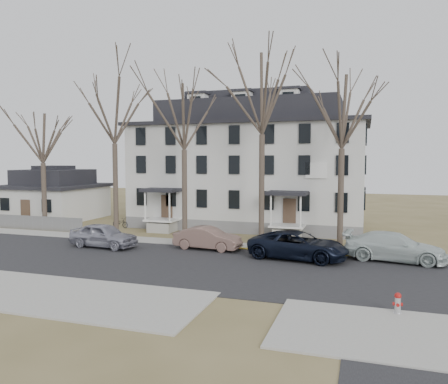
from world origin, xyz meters
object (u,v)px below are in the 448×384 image
(car_silver, at_px, (104,236))
(car_tan, at_px, (208,239))
(tree_mid_right, at_px, (343,106))
(car_navy, at_px, (298,246))
(tree_mid_left, at_px, (184,112))
(fire_hydrant, at_px, (398,304))
(tree_far_left, at_px, (114,105))
(tree_center, at_px, (262,88))
(car_white, at_px, (394,247))
(boarding_house, at_px, (250,167))
(tree_bungalow, at_px, (42,135))
(small_house, at_px, (55,197))
(bicycle_left, at_px, (120,223))

(car_silver, bearing_deg, car_tan, -72.77)
(tree_mid_right, relative_size, car_navy, 2.14)
(tree_mid_left, height_order, fire_hydrant, tree_mid_left)
(tree_far_left, bearing_deg, fire_hydrant, -31.89)
(tree_center, bearing_deg, car_tan, -129.84)
(car_white, bearing_deg, fire_hydrant, -175.27)
(car_tan, bearing_deg, car_navy, -94.53)
(boarding_house, relative_size, tree_bungalow, 1.93)
(car_tan, bearing_deg, tree_bungalow, 82.10)
(tree_far_left, bearing_deg, car_tan, -20.71)
(tree_bungalow, bearing_deg, boarding_house, 27.01)
(boarding_house, relative_size, tree_center, 1.41)
(small_house, bearing_deg, tree_bungalow, -57.16)
(tree_mid_left, xyz_separation_m, tree_mid_right, (11.50, 0.00, 0.00))
(tree_far_left, bearing_deg, car_silver, -67.12)
(car_white, bearing_deg, boarding_house, 53.50)
(car_tan, relative_size, car_white, 0.79)
(fire_hydrant, bearing_deg, tree_bungalow, 155.15)
(tree_mid_right, distance_m, car_white, 9.88)
(fire_hydrant, bearing_deg, tree_far_left, 148.11)
(car_white, bearing_deg, tree_bungalow, 90.80)
(tree_bungalow, height_order, fire_hydrant, tree_bungalow)
(car_white, bearing_deg, car_silver, 102.92)
(car_tan, height_order, bicycle_left, car_tan)
(car_white, bearing_deg, car_navy, 110.08)
(tree_mid_left, relative_size, car_silver, 2.65)
(tree_mid_left, relative_size, bicycle_left, 7.41)
(tree_far_left, xyz_separation_m, tree_mid_right, (17.50, 0.00, -0.74))
(tree_mid_left, bearing_deg, tree_center, 0.00)
(tree_far_left, distance_m, car_white, 23.08)
(tree_mid_right, relative_size, tree_bungalow, 1.18)
(small_house, relative_size, tree_center, 0.59)
(car_navy, xyz_separation_m, car_white, (5.50, 1.25, 0.01))
(small_house, xyz_separation_m, tree_far_left, (11.00, -6.20, 8.09))
(small_house, xyz_separation_m, fire_hydrant, (31.38, -18.88, -1.80))
(tree_center, height_order, car_silver, tree_center)
(tree_far_left, bearing_deg, boarding_house, 42.18)
(car_silver, distance_m, car_white, 18.78)
(car_silver, height_order, car_tan, car_silver)
(boarding_house, distance_m, car_navy, 14.76)
(car_tan, distance_m, car_white, 11.68)
(car_white, distance_m, bicycle_left, 22.90)
(boarding_house, relative_size, tree_mid_right, 1.63)
(car_tan, height_order, car_navy, car_navy)
(tree_mid_left, height_order, car_navy, tree_mid_left)
(tree_far_left, relative_size, car_silver, 2.85)
(tree_center, distance_m, car_silver, 15.11)
(car_navy, bearing_deg, small_house, 75.71)
(tree_mid_left, height_order, car_white, tree_mid_left)
(boarding_house, bearing_deg, car_silver, -117.65)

